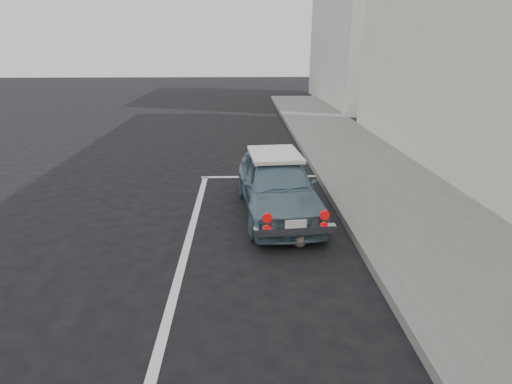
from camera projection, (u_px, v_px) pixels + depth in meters
sidewalk at (470, 268)px, 5.63m from camera, size 2.80×40.00×0.15m
building_far at (360, 26)px, 21.27m from camera, size 3.50×10.00×8.00m
pline_front at (263, 177)px, 9.78m from camera, size 3.00×0.12×0.01m
pline_side at (188, 244)px, 6.45m from camera, size 0.12×7.00×0.01m
retro_coupe at (277, 184)px, 7.51m from camera, size 1.61×3.42×1.13m
cat at (300, 239)px, 6.36m from camera, size 0.27×0.52×0.28m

